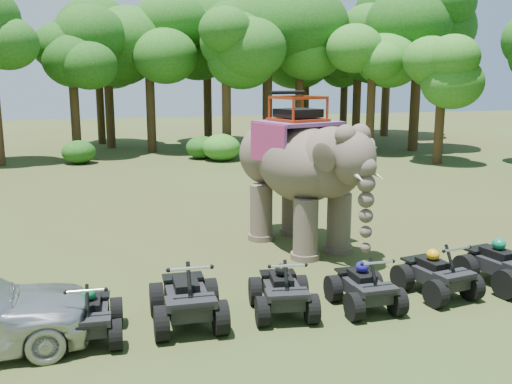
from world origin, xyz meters
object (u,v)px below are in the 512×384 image
(atv_5, at_px, (504,258))
(atv_1, at_px, (187,290))
(atv_4, at_px, (437,268))
(atv_0, at_px, (89,309))
(atv_3, at_px, (365,281))
(atv_2, at_px, (283,284))
(elephant, at_px, (299,171))

(atv_5, bearing_deg, atv_1, 170.88)
(atv_4, relative_size, atv_5, 0.92)
(atv_4, bearing_deg, atv_5, -6.96)
(atv_1, xyz_separation_m, atv_5, (7.12, -0.01, -0.01))
(atv_0, height_order, atv_3, atv_3)
(atv_2, bearing_deg, elephant, 74.57)
(atv_4, bearing_deg, atv_2, 171.40)
(atv_1, height_order, atv_5, atv_1)
(atv_3, xyz_separation_m, atv_4, (1.81, 0.21, 0.03))
(atv_2, relative_size, atv_3, 1.04)
(elephant, bearing_deg, atv_3, -108.91)
(atv_1, bearing_deg, atv_5, 2.52)
(atv_4, bearing_deg, atv_0, 172.39)
(atv_3, height_order, atv_4, atv_4)
(atv_3, distance_m, atv_4, 1.82)
(atv_2, height_order, atv_4, atv_4)
(atv_3, bearing_deg, atv_5, 4.59)
(atv_3, bearing_deg, atv_4, 7.04)
(atv_3, distance_m, atv_5, 3.56)
(atv_3, bearing_deg, elephant, 87.23)
(elephant, height_order, atv_4, elephant)
(elephant, xyz_separation_m, atv_5, (3.29, -4.23, -1.45))
(elephant, height_order, atv_1, elephant)
(atv_1, height_order, atv_3, atv_1)
(atv_1, bearing_deg, atv_2, 1.22)
(atv_2, relative_size, atv_5, 0.91)
(atv_0, distance_m, atv_4, 7.17)
(atv_1, relative_size, atv_3, 1.16)
(elephant, relative_size, atv_5, 2.82)
(atv_5, bearing_deg, atv_0, 171.92)
(atv_2, height_order, atv_5, atv_5)
(elephant, distance_m, atv_5, 5.55)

